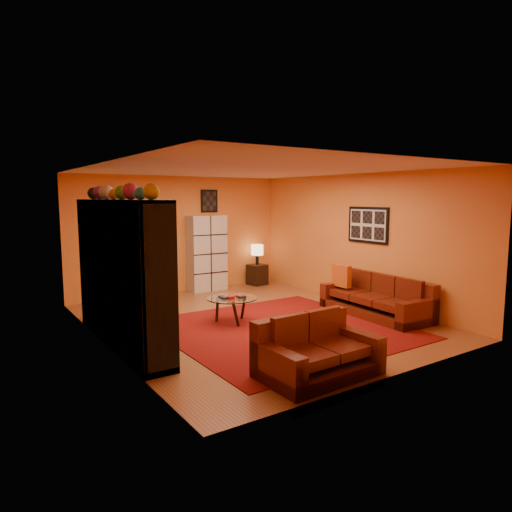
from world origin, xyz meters
TOP-DOWN VIEW (x-y plane):
  - floor at (0.00, 0.00)m, footprint 6.00×6.00m
  - ceiling at (0.00, 0.00)m, footprint 6.00×6.00m
  - wall_back at (0.00, 3.00)m, footprint 6.00×0.00m
  - wall_front at (0.00, -3.00)m, footprint 6.00×0.00m
  - wall_left at (-2.50, 0.00)m, footprint 0.00×6.00m
  - wall_right at (2.50, 0.00)m, footprint 0.00×6.00m
  - rug at (0.10, -0.70)m, footprint 3.60×3.60m
  - doorway at (-0.70, 2.96)m, footprint 0.95×0.10m
  - wall_art_right at (2.48, -0.30)m, footprint 0.03×1.00m
  - wall_art_back at (0.75, 2.98)m, footprint 0.42×0.03m
  - entertainment_unit at (-2.27, 0.00)m, footprint 0.45×3.00m
  - tv at (-2.23, -0.02)m, footprint 0.88×0.11m
  - sofa at (2.14, -0.92)m, footprint 0.97×2.15m
  - loveseat at (-0.70, -2.42)m, footprint 1.44×0.88m
  - throw_pillow at (1.95, -0.15)m, footprint 0.12×0.42m
  - coffee_table at (-0.37, 0.09)m, footprint 0.86×0.86m
  - storage_cabinet at (0.58, 2.80)m, footprint 0.87×0.40m
  - bowl_chair at (-1.23, 1.88)m, footprint 0.78×0.78m
  - side_table at (1.91, 2.72)m, footprint 0.44×0.44m
  - table_lamp at (1.91, 2.72)m, footprint 0.29×0.29m

SIDE VIEW (x-z plane):
  - floor at x=0.00m, z-range 0.00..0.00m
  - rug at x=0.10m, z-range 0.00..0.01m
  - side_table at x=1.91m, z-range 0.00..0.50m
  - loveseat at x=-0.70m, z-range -0.14..0.71m
  - sofa at x=2.14m, z-range -0.14..0.71m
  - bowl_chair at x=-1.23m, z-range 0.02..0.65m
  - coffee_table at x=-0.37m, z-range 0.18..0.61m
  - throw_pillow at x=1.95m, z-range 0.42..0.84m
  - table_lamp at x=1.91m, z-range 0.60..1.09m
  - storage_cabinet at x=0.58m, z-range 0.00..1.73m
  - tv at x=-2.23m, z-range 0.72..1.22m
  - doorway at x=-0.70m, z-range 0.00..2.04m
  - entertainment_unit at x=-2.27m, z-range 0.00..2.10m
  - wall_back at x=0.00m, z-range -1.70..4.30m
  - wall_front at x=0.00m, z-range -1.70..4.30m
  - wall_left at x=-2.50m, z-range -1.70..4.30m
  - wall_right at x=2.50m, z-range -1.70..4.30m
  - wall_art_right at x=2.48m, z-range 1.25..1.95m
  - wall_art_back at x=0.75m, z-range 1.79..2.31m
  - ceiling at x=0.00m, z-range 2.60..2.60m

